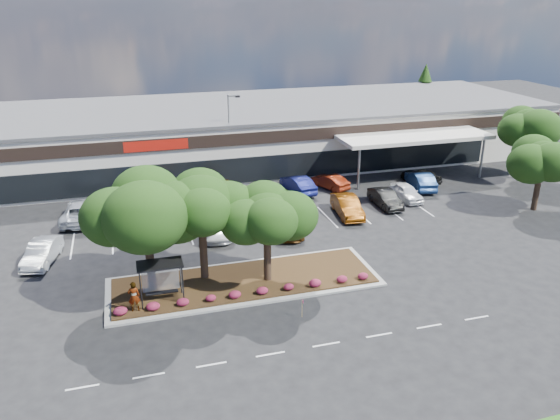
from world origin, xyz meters
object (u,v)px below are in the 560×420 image
object	(u,v)px
survey_stake	(302,306)
car_1	(149,216)
light_pole	(231,145)
car_0	(42,253)

from	to	relation	value
survey_stake	car_1	world-z (taller)	car_1
light_pole	car_1	size ratio (longest dim) A/B	1.48
car_0	car_1	bearing A→B (deg)	44.97
light_pole	survey_stake	world-z (taller)	light_pole
car_1	car_0	bearing A→B (deg)	-160.45
car_0	car_1	xyz separation A→B (m)	(7.82, 4.90, 0.06)
survey_stake	car_0	distance (m)	19.81
light_pole	car_0	size ratio (longest dim) A/B	1.89
car_0	light_pole	bearing A→B (deg)	53.29
light_pole	car_1	distance (m)	13.29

